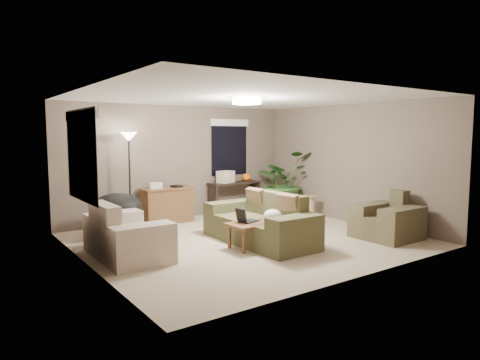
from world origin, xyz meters
TOP-DOWN VIEW (x-y plane):
  - room_shell at (0.00, 0.00)m, footprint 5.50×5.50m
  - main_sofa at (0.11, -0.28)m, footprint 0.95×2.20m
  - throw_pillows at (0.36, -0.28)m, footprint 0.25×1.36m
  - loveseat at (-2.16, 0.18)m, footprint 0.90×1.60m
  - armchair at (2.13, -1.39)m, footprint 0.95×1.00m
  - coffee_table at (-0.15, -0.51)m, footprint 1.00×0.55m
  - laptop at (-0.32, -0.41)m, footprint 0.40×0.31m
  - plastic_bag at (0.05, -0.66)m, footprint 0.38×0.36m
  - desk at (-0.50, 2.17)m, footprint 1.10×0.50m
  - desk_papers at (-0.65, 2.16)m, footprint 0.71×0.31m
  - console_table at (1.28, 2.24)m, footprint 1.30×0.40m
  - pumpkin at (1.63, 2.24)m, footprint 0.24×0.24m
  - cardboard_box at (1.03, 2.24)m, footprint 0.43×0.37m
  - papasan_chair at (-1.80, 1.55)m, footprint 0.93×0.93m
  - floor_lamp at (-1.34, 2.07)m, footprint 0.32×0.32m
  - ceiling_fixture at (0.00, 0.00)m, footprint 0.50×0.50m
  - houseplant at (2.33, 1.69)m, footprint 1.33×1.48m
  - cat_scratching_post at (2.39, 0.79)m, footprint 0.32×0.32m
  - window_left at (-2.73, 0.30)m, footprint 0.05×1.56m
  - window_back at (1.30, 2.48)m, footprint 1.06×0.05m

SIDE VIEW (x-z plane):
  - cat_scratching_post at x=2.39m, z-range -0.04..0.46m
  - main_sofa at x=0.11m, z-range -0.13..0.72m
  - loveseat at x=-2.16m, z-range -0.13..0.72m
  - armchair at x=2.13m, z-range -0.13..0.72m
  - coffee_table at x=-0.15m, z-range 0.15..0.57m
  - desk at x=-0.50m, z-range 0.00..0.75m
  - console_table at x=1.28m, z-range 0.06..0.81m
  - papasan_chair at x=-1.80m, z-range 0.07..0.86m
  - laptop at x=-0.32m, z-range 0.36..0.60m
  - plastic_bag at x=0.05m, z-range 0.42..0.64m
  - houseplant at x=2.33m, z-range 0.00..1.16m
  - throw_pillows at x=0.36m, z-range 0.42..0.88m
  - desk_papers at x=-0.65m, z-range 0.74..0.86m
  - pumpkin at x=1.63m, z-range 0.75..0.94m
  - cardboard_box at x=1.03m, z-range 0.75..1.03m
  - room_shell at x=0.00m, z-range -1.50..4.00m
  - floor_lamp at x=-1.34m, z-range 0.64..2.55m
  - window_left at x=-2.73m, z-range 1.12..2.45m
  - window_back at x=1.30m, z-range 1.12..2.45m
  - ceiling_fixture at x=0.00m, z-range 2.39..2.49m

